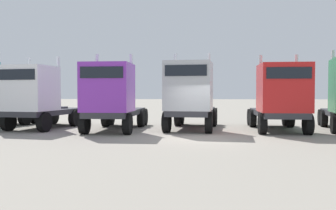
{
  "coord_description": "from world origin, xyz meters",
  "views": [
    {
      "loc": [
        -0.21,
        -16.08,
        2.08
      ],
      "look_at": [
        -1.61,
        4.19,
        1.38
      ],
      "focal_mm": 37.76,
      "sensor_mm": 36.0,
      "label": 1
    }
  ],
  "objects": [
    {
      "name": "semi_truck_red",
      "position": [
        4.44,
        2.91,
        1.85
      ],
      "size": [
        2.8,
        6.25,
        4.15
      ],
      "rotation": [
        0.0,
        0.0,
        -1.61
      ],
      "color": "#333338",
      "rests_on": "ground"
    },
    {
      "name": "ground",
      "position": [
        0.0,
        0.0,
        0.0
      ],
      "size": [
        200.0,
        200.0,
        0.0
      ],
      "primitive_type": "plane",
      "color": "gray"
    },
    {
      "name": "semi_truck_purple",
      "position": [
        -4.49,
        2.44,
        1.85
      ],
      "size": [
        2.71,
        6.41,
        4.18
      ],
      "rotation": [
        0.0,
        0.0,
        -1.6
      ],
      "color": "#333338",
      "rests_on": "ground"
    },
    {
      "name": "semi_truck_silver",
      "position": [
        -0.32,
        3.31,
        1.95
      ],
      "size": [
        3.24,
        6.41,
        4.31
      ],
      "rotation": [
        0.0,
        0.0,
        -1.69
      ],
      "color": "#333338",
      "rests_on": "ground"
    },
    {
      "name": "semi_truck_white",
      "position": [
        -8.98,
        3.29,
        1.85
      ],
      "size": [
        3.41,
        6.0,
        4.15
      ],
      "rotation": [
        0.0,
        0.0,
        -1.73
      ],
      "color": "#333338",
      "rests_on": "ground"
    }
  ]
}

